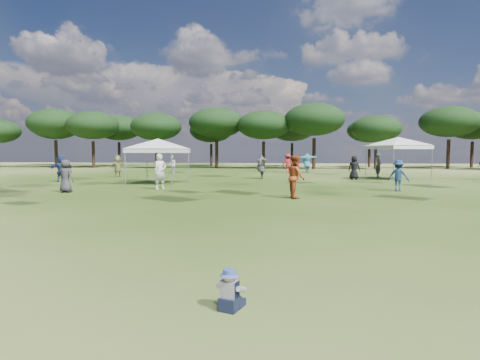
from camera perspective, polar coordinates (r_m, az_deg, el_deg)
The scene contains 5 objects.
tree_line at distance 50.23m, azimuth 9.30°, elevation 7.89°, with size 108.78×17.63×7.77m.
tent_left at distance 24.70m, azimuth -11.59°, elevation 5.49°, with size 6.10×6.10×3.04m.
tent_right at distance 30.34m, azimuth 21.60°, elevation 5.47°, with size 6.02×6.02×3.29m.
toddler at distance 5.01m, azimuth -1.40°, elevation -15.58°, with size 0.38×0.41×0.50m.
festival_crowd at distance 29.49m, azimuth 2.34°, elevation 1.93°, with size 29.67×23.15×1.87m.
Camera 1 is at (0.31, -2.66, 1.90)m, focal length 30.00 mm.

